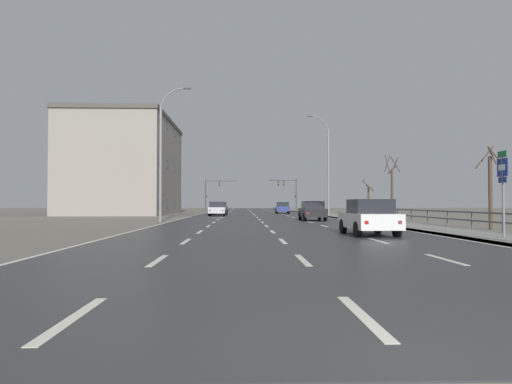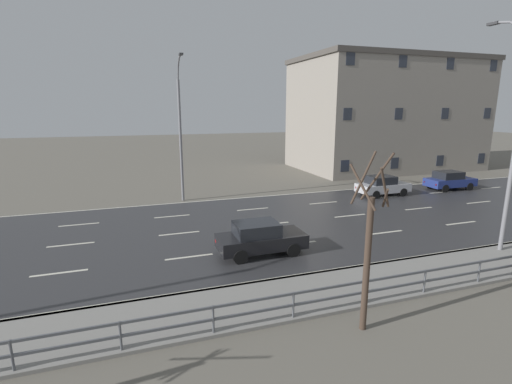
# 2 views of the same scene
# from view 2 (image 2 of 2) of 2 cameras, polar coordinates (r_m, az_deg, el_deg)

# --- Properties ---
(ground_plane) EXTENTS (160.00, 160.00, 0.12)m
(ground_plane) POSITION_cam_2_polar(r_m,az_deg,el_deg) (29.85, 27.53, -1.95)
(ground_plane) COLOR #666056
(guardrail) EXTENTS (0.07, 34.15, 1.00)m
(guardrail) POSITION_cam_2_polar(r_m,az_deg,el_deg) (11.80, -26.75, -19.53)
(guardrail) COLOR #515459
(guardrail) RESTS_ON ground
(street_lamp_left_bank) EXTENTS (2.36, 0.24, 10.20)m
(street_lamp_left_bank) POSITION_cam_2_polar(r_m,az_deg,el_deg) (27.55, -11.42, 8.82)
(street_lamp_left_bank) COLOR slate
(street_lamp_left_bank) RESTS_ON ground
(car_near_right) EXTENTS (1.89, 4.13, 1.57)m
(car_near_right) POSITION_cam_2_polar(r_m,az_deg,el_deg) (30.93, 18.71, 0.94)
(car_near_right) COLOR #B7B7BC
(car_near_right) RESTS_ON ground
(car_near_left) EXTENTS (1.85, 4.11, 1.57)m
(car_near_left) POSITION_cam_2_polar(r_m,az_deg,el_deg) (17.61, 0.64, -7.00)
(car_near_left) COLOR black
(car_near_left) RESTS_ON ground
(car_mid_centre) EXTENTS (1.91, 4.14, 1.57)m
(car_mid_centre) POSITION_cam_2_polar(r_m,az_deg,el_deg) (35.43, 27.41, 1.60)
(car_mid_centre) COLOR navy
(car_mid_centre) RESTS_ON ground
(brick_building) EXTENTS (11.77, 19.78, 12.10)m
(brick_building) POSITION_cam_2_polar(r_m,az_deg,el_deg) (45.57, 19.05, 11.15)
(brick_building) COLOR gray
(brick_building) RESTS_ON ground
(bare_tree_mid) EXTENTS (1.23, 1.27, 5.51)m
(bare_tree_mid) POSITION_cam_2_polar(r_m,az_deg,el_deg) (11.77, 16.69, -8.73)
(bare_tree_mid) COLOR #423328
(bare_tree_mid) RESTS_ON ground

